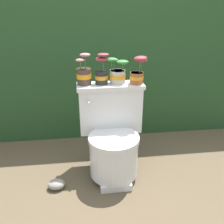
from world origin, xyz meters
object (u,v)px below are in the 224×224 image
object	(u,v)px
toilet	(112,137)
potted_plant_left	(84,74)
potted_plant_midright	(138,72)
potted_plant_midleft	(102,72)
garden_stone	(56,184)
potted_plant_middle	(117,73)

from	to	relation	value
toilet	potted_plant_left	world-z (taller)	potted_plant_left
potted_plant_left	potted_plant_midright	size ratio (longest dim) A/B	1.11
potted_plant_left	potted_plant_midleft	bearing A→B (deg)	0.71
potted_plant_midleft	garden_stone	world-z (taller)	potted_plant_midleft
potted_plant_left	potted_plant_midright	xyz separation A→B (m)	(0.41, -0.03, 0.01)
potted_plant_midleft	potted_plant_middle	distance (m)	0.12
potted_plant_left	potted_plant_middle	xyz separation A→B (m)	(0.25, 0.00, -0.00)
potted_plant_midleft	potted_plant_midright	distance (m)	0.27
toilet	potted_plant_midright	bearing A→B (deg)	28.70
garden_stone	potted_plant_left	bearing A→B (deg)	49.69
potted_plant_left	potted_plant_middle	distance (m)	0.25
potted_plant_left	potted_plant_midright	distance (m)	0.41
potted_plant_midleft	garden_stone	distance (m)	0.91
potted_plant_middle	potted_plant_midright	world-z (taller)	potted_plant_midright
potted_plant_midright	toilet	bearing A→B (deg)	-151.30
potted_plant_midright	potted_plant_midleft	bearing A→B (deg)	173.67
potted_plant_middle	potted_plant_midleft	bearing A→B (deg)	179.80
garden_stone	potted_plant_midleft	bearing A→B (deg)	37.55
toilet	garden_stone	world-z (taller)	toilet
potted_plant_middle	garden_stone	bearing A→B (deg)	-149.71
potted_plant_midright	garden_stone	bearing A→B (deg)	-158.05
potted_plant_midleft	potted_plant_midright	xyz separation A→B (m)	(0.27, -0.03, -0.00)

